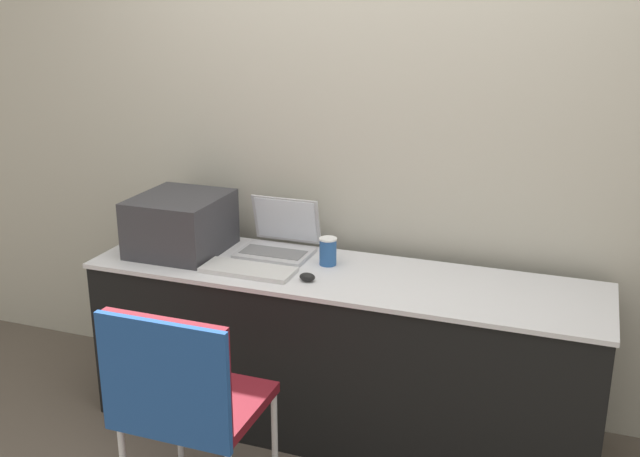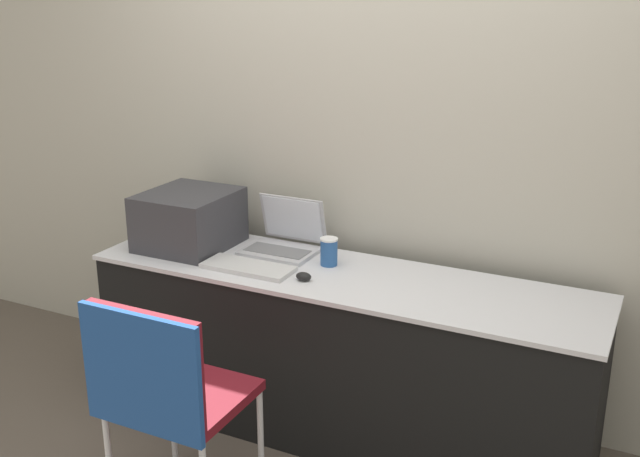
# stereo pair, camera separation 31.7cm
# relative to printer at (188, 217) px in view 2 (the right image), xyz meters

# --- Properties ---
(wall_back) EXTENTS (8.00, 0.05, 2.60)m
(wall_back) POSITION_rel_printer_xyz_m (0.78, 0.38, 0.41)
(wall_back) COLOR #B7B2A3
(wall_back) RESTS_ON ground_plane
(table) EXTENTS (2.21, 0.57, 0.75)m
(table) POSITION_rel_printer_xyz_m (0.78, -0.02, -0.51)
(table) COLOR black
(table) RESTS_ON ground_plane
(printer) EXTENTS (0.38, 0.42, 0.26)m
(printer) POSITION_rel_printer_xyz_m (0.00, 0.00, 0.00)
(printer) COLOR #333338
(printer) RESTS_ON table
(laptop_left) EXTENTS (0.33, 0.29, 0.24)m
(laptop_left) POSITION_rel_printer_xyz_m (0.43, 0.14, -0.09)
(laptop_left) COLOR #B7B7BC
(laptop_left) RESTS_ON table
(external_keyboard) EXTENTS (0.40, 0.16, 0.02)m
(external_keyboard) POSITION_rel_printer_xyz_m (0.41, -0.14, -0.13)
(external_keyboard) COLOR silver
(external_keyboard) RESTS_ON table
(coffee_cup) EXTENTS (0.08, 0.08, 0.12)m
(coffee_cup) POSITION_rel_printer_xyz_m (0.69, 0.06, -0.08)
(coffee_cup) COLOR #285699
(coffee_cup) RESTS_ON table
(mouse) EXTENTS (0.07, 0.05, 0.04)m
(mouse) POSITION_rel_printer_xyz_m (0.68, -0.15, -0.12)
(mouse) COLOR black
(mouse) RESTS_ON table
(chair) EXTENTS (0.48, 0.44, 0.89)m
(chair) POSITION_rel_printer_xyz_m (0.49, -0.86, -0.31)
(chair) COLOR maroon
(chair) RESTS_ON ground_plane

